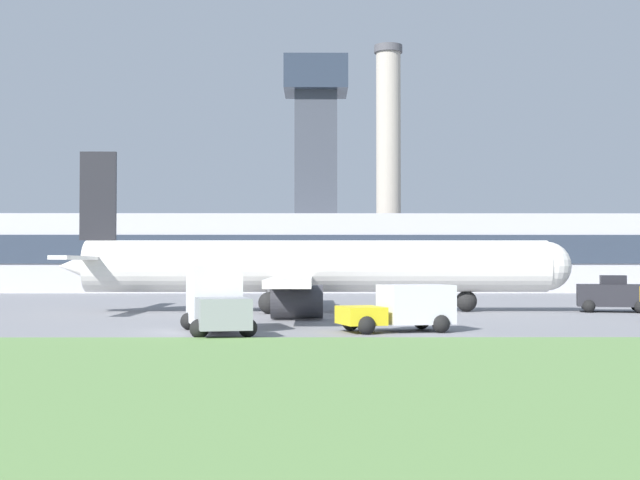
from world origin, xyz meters
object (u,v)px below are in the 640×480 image
Objects in this scene: pushback_tug at (613,295)px; baggage_truck at (403,308)px; airplane at (309,268)px; fuel_truck at (215,300)px.

baggage_truck is at bearing -132.79° from pushback_tug.
airplane is at bearing 178.82° from pushback_tug.
fuel_truck is (-7.33, -0.45, 0.35)m from baggage_truck.
fuel_truck reaches higher than pushback_tug.
airplane is 4.46× the size of fuel_truck.
baggage_truck is at bearing 3.50° from fuel_truck.
pushback_tug is at bearing 35.49° from fuel_truck.
pushback_tug is at bearing -1.18° from airplane.
pushback_tug reaches higher than baggage_truck.
airplane is at bearing 104.78° from baggage_truck.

